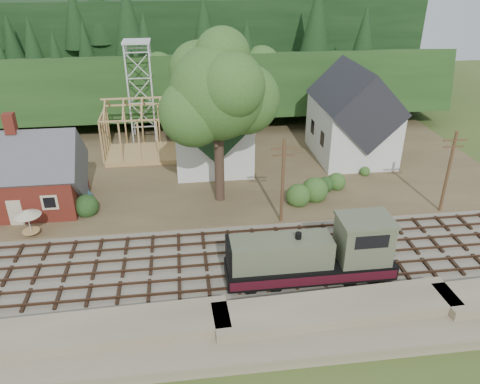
{
  "coord_description": "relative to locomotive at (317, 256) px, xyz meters",
  "views": [
    {
      "loc": [
        -1.19,
        -29.89,
        21.51
      ],
      "look_at": [
        3.43,
        6.0,
        3.0
      ],
      "focal_mm": 35.0,
      "sensor_mm": 36.0,
      "label": 1
    }
  ],
  "objects": [
    {
      "name": "ground",
      "position": [
        -7.86,
        3.0,
        -2.13
      ],
      "size": [
        140.0,
        140.0,
        0.0
      ],
      "primitive_type": "plane",
      "color": "#384C1E",
      "rests_on": "ground"
    },
    {
      "name": "locomotive",
      "position": [
        0.0,
        0.0,
        0.0
      ],
      "size": [
        12.04,
        3.01,
        4.82
      ],
      "color": "black",
      "rests_on": "railroad_bed"
    },
    {
      "name": "lattice_tower",
      "position": [
        -13.86,
        31.0,
        7.9
      ],
      "size": [
        3.2,
        3.2,
        12.12
      ],
      "color": "silver",
      "rests_on": "village_flat"
    },
    {
      "name": "railroad_bed",
      "position": [
        -7.86,
        3.0,
        -2.05
      ],
      "size": [
        64.0,
        11.0,
        0.16
      ],
      "primitive_type": "cube",
      "color": "#726B5B",
      "rests_on": "ground"
    },
    {
      "name": "hillside",
      "position": [
        -7.86,
        45.0,
        -2.13
      ],
      "size": [
        70.0,
        28.96,
        12.74
      ],
      "primitive_type": "cube",
      "rotation": [
        -0.17,
        0.0,
        0.0
      ],
      "color": "#1E3F19",
      "rests_on": "ground"
    },
    {
      "name": "big_tree",
      "position": [
        -5.69,
        13.08,
        8.09
      ],
      "size": [
        10.9,
        8.4,
        14.7
      ],
      "color": "#38281E",
      "rests_on": "village_flat"
    },
    {
      "name": "telegraph_pole_far",
      "position": [
        14.14,
        8.2,
        2.12
      ],
      "size": [
        2.2,
        0.28,
        8.0
      ],
      "color": "#4C331E",
      "rests_on": "ground"
    },
    {
      "name": "car_red",
      "position": [
        9.94,
        20.91,
        -1.17
      ],
      "size": [
        5.22,
        3.58,
        1.33
      ],
      "primitive_type": "imported",
      "rotation": [
        0.0,
        0.0,
        1.25
      ],
      "color": "red",
      "rests_on": "village_flat"
    },
    {
      "name": "village_flat",
      "position": [
        -7.86,
        21.0,
        -1.98
      ],
      "size": [
        64.0,
        26.0,
        0.3
      ],
      "primitive_type": "cube",
      "color": "brown",
      "rests_on": "ground"
    },
    {
      "name": "patio_set",
      "position": [
        -22.19,
        8.5,
        0.25
      ],
      "size": [
        2.2,
        2.2,
        2.45
      ],
      "color": "silver",
      "rests_on": "village_flat"
    },
    {
      "name": "timber_frame",
      "position": [
        -13.86,
        25.0,
        1.14
      ],
      "size": [
        8.2,
        6.2,
        6.99
      ],
      "color": "tan",
      "rests_on": "village_flat"
    },
    {
      "name": "depot",
      "position": [
        -23.86,
        14.0,
        1.08
      ],
      "size": [
        10.8,
        7.41,
        9.0
      ],
      "color": "#5A1D14",
      "rests_on": "village_flat"
    },
    {
      "name": "farmhouse",
      "position": [
        10.14,
        22.0,
        2.73
      ],
      "size": [
        8.4,
        10.8,
        10.6
      ],
      "color": "silver",
      "rests_on": "village_flat"
    },
    {
      "name": "telegraph_pole_near",
      "position": [
        -0.86,
        8.2,
        2.12
      ],
      "size": [
        2.2,
        0.28,
        8.0
      ],
      "color": "#4C331E",
      "rests_on": "ground"
    },
    {
      "name": "church",
      "position": [
        -5.86,
        22.68,
        3.05
      ],
      "size": [
        8.4,
        15.17,
        13.0
      ],
      "color": "silver",
      "rests_on": "village_flat"
    },
    {
      "name": "car_blue",
      "position": [
        -19.32,
        15.41,
        -1.2
      ],
      "size": [
        3.1,
        3.97,
        1.26
      ],
      "primitive_type": "imported",
      "rotation": [
        0.0,
        0.0,
        0.5
      ],
      "color": "#5CA1C5",
      "rests_on": "village_flat"
    },
    {
      "name": "ridge",
      "position": [
        -7.86,
        61.0,
        -2.13
      ],
      "size": [
        80.0,
        20.0,
        12.0
      ],
      "primitive_type": "cube",
      "color": "black",
      "rests_on": "ground"
    },
    {
      "name": "embankment",
      "position": [
        -7.86,
        -5.5,
        -2.13
      ],
      "size": [
        64.0,
        5.0,
        1.6
      ],
      "primitive_type": "cube",
      "color": "#7F7259",
      "rests_on": "ground"
    }
  ]
}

